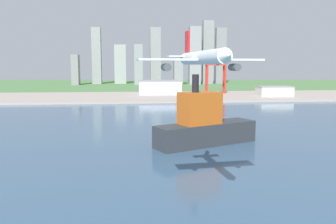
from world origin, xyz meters
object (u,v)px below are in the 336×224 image
(port_crane_red, at_px, (216,70))
(container_barge, at_px, (204,126))
(warehouse_main, at_px, (159,87))
(airplane_landing, at_px, (202,58))
(warehouse_annex, at_px, (274,91))

(port_crane_red, bearing_deg, container_barge, -104.71)
(port_crane_red, height_order, warehouse_main, port_crane_red)
(airplane_landing, relative_size, warehouse_main, 0.64)
(port_crane_red, relative_size, warehouse_annex, 1.09)
(airplane_landing, distance_m, warehouse_annex, 366.59)
(warehouse_main, distance_m, warehouse_annex, 147.36)
(airplane_landing, distance_m, container_barge, 92.58)
(container_barge, bearing_deg, port_crane_red, 75.29)
(warehouse_main, xyz_separation_m, warehouse_annex, (138.40, -50.53, -2.77))
(port_crane_red, distance_m, warehouse_main, 80.00)
(port_crane_red, bearing_deg, warehouse_main, -179.80)
(airplane_landing, distance_m, warehouse_main, 381.52)
(warehouse_annex, bearing_deg, container_barge, -119.64)
(airplane_landing, distance_m, port_crane_red, 392.14)
(warehouse_main, bearing_deg, container_barge, -90.13)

